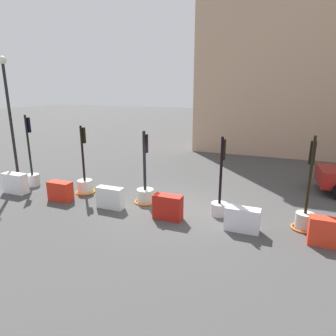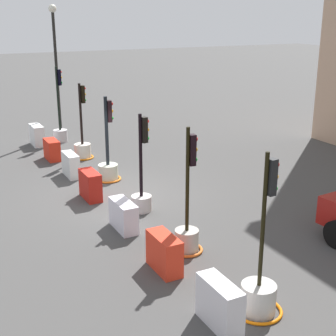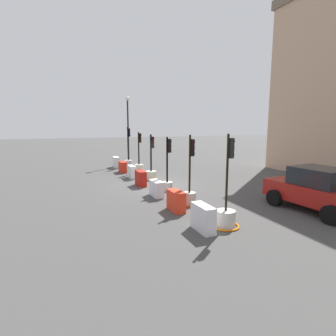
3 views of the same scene
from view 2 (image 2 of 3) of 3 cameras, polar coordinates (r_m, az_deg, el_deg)
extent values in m
plane|color=#444342|center=(15.80, -5.83, -3.12)|extent=(120.00, 120.00, 0.00)
cylinder|color=beige|center=(22.61, -12.47, 3.70)|extent=(0.63, 0.63, 0.55)
cylinder|color=black|center=(22.28, -12.76, 7.90)|extent=(0.09, 0.09, 2.82)
cube|color=black|center=(22.17, -12.63, 10.31)|extent=(0.16, 0.15, 0.69)
sphere|color=red|center=(22.15, -12.45, 10.92)|extent=(0.09, 0.09, 0.09)
sphere|color=orange|center=(22.18, -12.41, 10.33)|extent=(0.09, 0.09, 0.09)
sphere|color=green|center=(22.21, -12.37, 9.74)|extent=(0.09, 0.09, 0.09)
cylinder|color=silver|center=(19.87, -9.95, 1.97)|extent=(0.66, 0.66, 0.58)
cylinder|color=black|center=(19.52, -10.18, 6.22)|extent=(0.10, 0.10, 2.42)
cube|color=black|center=(19.40, -9.97, 8.50)|extent=(0.18, 0.16, 0.68)
sphere|color=red|center=(19.37, -9.77, 9.18)|extent=(0.10, 0.10, 0.10)
sphere|color=orange|center=(19.40, -9.73, 8.52)|extent=(0.10, 0.10, 0.10)
sphere|color=green|center=(19.44, -9.70, 7.85)|extent=(0.10, 0.10, 0.10)
torus|color=orange|center=(19.94, -9.91, 1.26)|extent=(0.85, 0.85, 0.07)
cylinder|color=beige|center=(17.13, -7.02, -0.49)|extent=(0.69, 0.69, 0.56)
cylinder|color=black|center=(16.73, -7.21, 4.29)|extent=(0.12, 0.12, 2.38)
cube|color=black|center=(16.64, -6.89, 6.61)|extent=(0.19, 0.15, 0.74)
sphere|color=red|center=(16.63, -6.64, 7.48)|extent=(0.11, 0.11, 0.11)
sphere|color=orange|center=(16.68, -6.61, 6.64)|extent=(0.11, 0.11, 0.11)
sphere|color=green|center=(16.73, -6.58, 5.82)|extent=(0.11, 0.11, 0.11)
torus|color=orange|center=(17.21, -6.99, -1.26)|extent=(0.89, 0.89, 0.07)
cylinder|color=beige|center=(14.42, -3.12, -4.14)|extent=(0.60, 0.60, 0.46)
cylinder|color=black|center=(13.95, -3.22, 1.41)|extent=(0.10, 0.10, 2.45)
cube|color=black|center=(13.78, -2.78, 4.47)|extent=(0.18, 0.17, 0.74)
sphere|color=red|center=(13.75, -2.43, 5.49)|extent=(0.10, 0.10, 0.10)
sphere|color=orange|center=(13.80, -2.42, 4.49)|extent=(0.10, 0.10, 0.10)
sphere|color=green|center=(13.86, -2.40, 3.50)|extent=(0.10, 0.10, 0.10)
cylinder|color=#B9B4AA|center=(12.04, 2.20, -8.49)|extent=(0.59, 0.59, 0.56)
cylinder|color=black|center=(11.44, 2.29, -1.45)|extent=(0.09, 0.09, 2.56)
cube|color=black|center=(11.29, 2.84, 2.12)|extent=(0.19, 0.16, 0.74)
sphere|color=red|center=(11.27, 3.24, 3.39)|extent=(0.11, 0.11, 0.11)
sphere|color=orange|center=(11.34, 3.22, 2.18)|extent=(0.11, 0.11, 0.11)
sphere|color=green|center=(11.41, 3.20, 0.98)|extent=(0.11, 0.11, 0.11)
torus|color=orange|center=(12.15, 2.19, -9.52)|extent=(0.81, 0.81, 0.07)
cylinder|color=beige|center=(9.96, 10.52, -14.78)|extent=(0.69, 0.69, 0.60)
cylinder|color=black|center=(9.19, 11.09, -6.16)|extent=(0.08, 0.08, 2.67)
cube|color=black|center=(8.95, 12.02, -1.05)|extent=(0.18, 0.16, 0.69)
sphere|color=red|center=(8.93, 12.60, 0.41)|extent=(0.11, 0.11, 0.11)
sphere|color=orange|center=(9.00, 12.50, -0.98)|extent=(0.11, 0.11, 0.11)
sphere|color=green|center=(9.07, 12.41, -2.36)|extent=(0.11, 0.11, 0.11)
torus|color=orange|center=(10.10, 10.43, -16.04)|extent=(0.98, 0.98, 0.06)
cube|color=white|center=(22.23, -15.10, 3.72)|extent=(1.11, 0.45, 0.90)
cube|color=red|center=(19.89, -13.43, 2.09)|extent=(1.01, 0.46, 0.80)
cube|color=silver|center=(17.69, -11.32, 0.36)|extent=(1.07, 0.38, 0.84)
cube|color=#B41D14|center=(15.44, -9.08, -2.00)|extent=(1.03, 0.44, 0.89)
cube|color=silver|center=(13.20, -5.24, -5.56)|extent=(1.12, 0.44, 0.79)
cube|color=red|center=(11.14, -0.44, -9.93)|extent=(1.05, 0.45, 0.86)
cube|color=silver|center=(9.39, 6.06, -15.61)|extent=(1.08, 0.41, 0.90)
cylinder|color=black|center=(23.57, -12.87, 10.52)|extent=(0.13, 0.13, 5.63)
sphere|color=silver|center=(23.40, -13.39, 17.72)|extent=(0.36, 0.36, 0.36)
camera|label=1|loc=(11.29, -51.42, 5.53)|focal=31.46mm
camera|label=3|loc=(2.32, 117.57, -74.08)|focal=28.83mm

